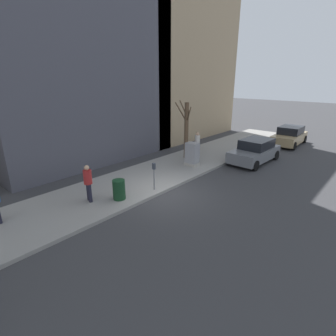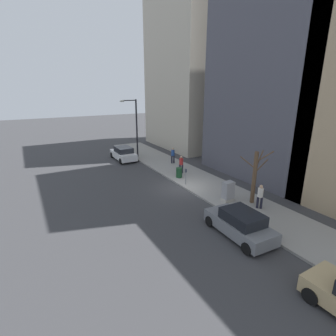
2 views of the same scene
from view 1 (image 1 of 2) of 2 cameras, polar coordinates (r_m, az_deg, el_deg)
name	(u,v)px [view 1 (image 1 of 2)]	position (r m, az deg, el deg)	size (l,w,h in m)	color
ground_plane	(164,194)	(12.75, -0.92, -5.58)	(120.00, 120.00, 0.00)	#38383A
sidewalk	(136,182)	(14.03, -6.99, -3.02)	(4.00, 36.00, 0.15)	gray
parked_car_tan	(290,136)	(24.13, 24.94, 6.34)	(2.01, 4.24, 1.52)	tan
parked_car_grey	(255,151)	(18.20, 18.38, 3.50)	(2.04, 4.26, 1.52)	slate
parking_meter	(154,174)	(12.53, -3.08, -1.22)	(0.14, 0.10, 1.35)	slate
utility_box	(192,155)	(16.17, 5.27, 2.94)	(0.83, 0.61, 1.43)	#A8A399
bare_tree	(186,129)	(17.49, 3.98, 8.46)	(1.82, 1.55, 3.74)	brown
trash_bin	(119,190)	(11.89, -10.62, -4.64)	(0.56, 0.56, 0.90)	#14381E
pedestrian_near_meter	(197,143)	(18.24, 6.39, 5.53)	(0.36, 0.36, 1.66)	#1E1E2D
pedestrian_midblock	(88,181)	(11.83, -17.02, -2.76)	(0.39, 0.36, 1.66)	#1E1E2D
office_tower_left	(156,45)	(27.48, -2.64, 25.15)	(11.18, 11.18, 16.49)	tan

